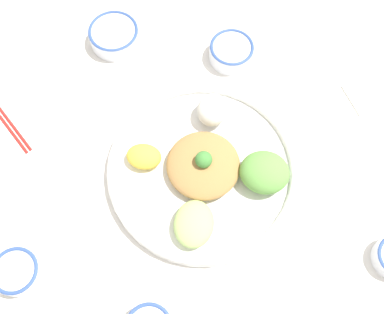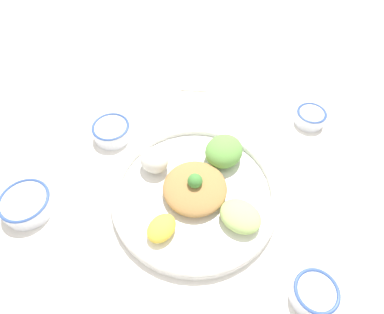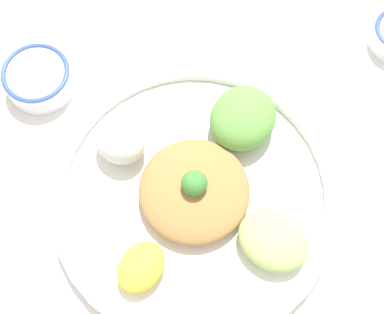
{
  "view_description": "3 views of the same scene",
  "coord_description": "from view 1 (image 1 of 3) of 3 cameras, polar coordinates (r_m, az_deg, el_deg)",
  "views": [
    {
      "loc": [
        -0.15,
        0.34,
        0.9
      ],
      "look_at": [
        0.03,
        0.02,
        0.02
      ],
      "focal_mm": 42.0,
      "sensor_mm": 36.0,
      "label": 1
    },
    {
      "loc": [
        0.22,
        0.36,
        0.69
      ],
      "look_at": [
        -0.03,
        -0.01,
        0.1
      ],
      "focal_mm": 30.0,
      "sensor_mm": 36.0,
      "label": 2
    },
    {
      "loc": [
        0.13,
        0.21,
        0.74
      ],
      "look_at": [
        -0.04,
        -0.01,
        0.03
      ],
      "focal_mm": 50.0,
      "sensor_mm": 36.0,
      "label": 3
    }
  ],
  "objects": [
    {
      "name": "rice_bowl_blue",
      "position": [
        1.12,
        -9.85,
        14.99
      ],
      "size": [
        0.12,
        0.12,
        0.04
      ],
      "color": "white",
      "rests_on": "ground_plane"
    },
    {
      "name": "salad_platter",
      "position": [
        0.94,
        1.79,
        -1.49
      ],
      "size": [
        0.4,
        0.4,
        0.09
      ],
      "color": "white",
      "rests_on": "ground_plane"
    },
    {
      "name": "chopsticks_pair_near",
      "position": [
        1.1,
        -22.89,
        4.73
      ],
      "size": [
        0.21,
        0.1,
        0.01
      ],
      "rotation": [
        0.0,
        0.0,
        2.77
      ],
      "color": "red",
      "rests_on": "ground_plane"
    },
    {
      "name": "sauce_bowl_dark",
      "position": [
        1.08,
        5.02,
        13.22
      ],
      "size": [
        0.1,
        0.1,
        0.04
      ],
      "color": "white",
      "rests_on": "ground_plane"
    },
    {
      "name": "serving_spoon_main",
      "position": [
        1.11,
        18.68,
        8.63
      ],
      "size": [
        0.12,
        0.1,
        0.01
      ],
      "rotation": [
        0.0,
        0.0,
        2.47
      ],
      "color": "beige",
      "rests_on": "ground_plane"
    },
    {
      "name": "rice_bowl_plain",
      "position": [
        0.95,
        -21.35,
        -13.41
      ],
      "size": [
        0.09,
        0.09,
        0.04
      ],
      "color": "white",
      "rests_on": "ground_plane"
    },
    {
      "name": "ground_plane",
      "position": [
        0.97,
        2.0,
        -0.06
      ],
      "size": [
        2.4,
        2.4,
        0.0
      ],
      "primitive_type": "plane",
      "color": "white"
    }
  ]
}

